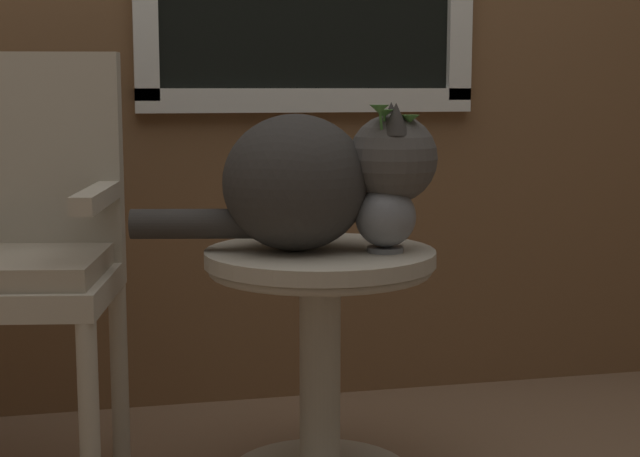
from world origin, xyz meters
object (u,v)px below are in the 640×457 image
wicker_side_table (320,328)px  cat (313,178)px  wicker_chair (11,242)px  pewter_vase_with_ivy (386,208)px

wicker_side_table → cat: size_ratio=0.81×
wicker_chair → pewter_vase_with_ivy: (0.84, -0.23, 0.08)m
wicker_side_table → wicker_chair: wicker_chair is taller
wicker_chair → pewter_vase_with_ivy: size_ratio=3.06×
cat → wicker_chair: bearing=165.9°
wicker_chair → cat: 0.72m
cat → pewter_vase_with_ivy: (0.16, -0.06, -0.07)m
wicker_side_table → pewter_vase_with_ivy: bearing=-24.2°
wicker_chair → pewter_vase_with_ivy: 0.87m
cat → pewter_vase_with_ivy: cat is taller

